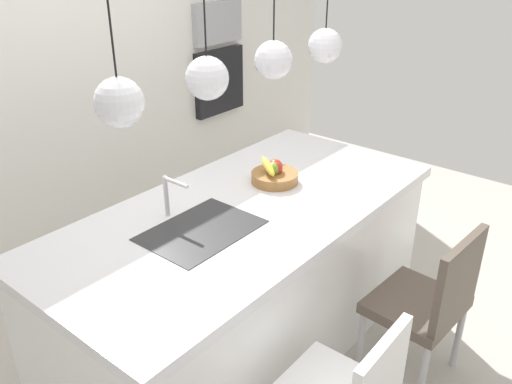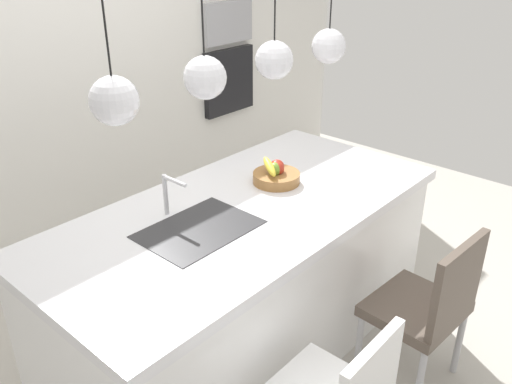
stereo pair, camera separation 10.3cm
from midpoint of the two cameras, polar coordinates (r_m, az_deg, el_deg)
floor at (r=3.34m, az=-0.27°, el=-15.61°), size 6.60×6.60×0.00m
back_wall at (r=3.92m, az=-18.93°, el=11.05°), size 6.00×0.10×2.60m
kitchen_island at (r=3.06m, az=-0.29°, el=-9.16°), size 2.28×1.09×0.92m
sink_basin at (r=2.62m, az=-4.96°, el=-4.06°), size 0.56×0.40×0.02m
faucet at (r=2.70m, az=-8.21°, el=0.19°), size 0.02×0.17×0.22m
fruit_bowl at (r=3.08m, az=3.10°, el=1.84°), size 0.27×0.27×0.15m
microwave at (r=4.73m, az=-2.46°, el=17.59°), size 0.54×0.08×0.34m
oven at (r=4.83m, az=-2.35°, el=11.71°), size 0.56×0.08×0.56m
chair_middle at (r=2.94m, az=18.84°, el=-11.22°), size 0.50×0.45×0.92m
pendant_light_left at (r=2.11m, az=-13.48°, el=9.45°), size 0.19×0.19×0.79m
pendant_light_center_left at (r=2.40m, az=-4.20°, el=12.06°), size 0.19×0.19×0.79m
pendant_light_center_right at (r=2.74m, az=3.05°, el=13.85°), size 0.19×0.19×0.79m
pendant_light_right at (r=3.11m, az=8.70°, el=15.09°), size 0.19×0.19×0.79m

